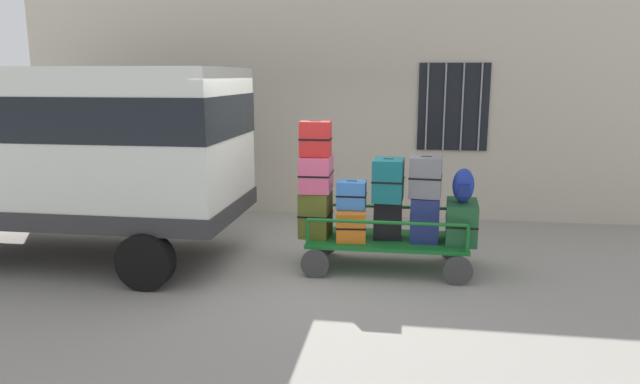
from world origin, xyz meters
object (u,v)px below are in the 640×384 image
Objects in this scene: suitcase_left_top at (316,139)px; suitcase_center_bottom at (387,219)px; suitcase_left_bottom at (316,214)px; suitcase_left_middle at (316,173)px; suitcase_center_middle at (388,180)px; suitcase_right_bottom at (461,221)px; luggage_cart at (387,244)px; backpack at (463,186)px; suitcase_midleft_middle at (352,195)px; van at (74,143)px; suitcase_midright_middle at (426,176)px; suitcase_midright_bottom at (424,219)px; suitcase_midleft_bottom at (351,223)px.

suitcase_left_top is 1.42m from suitcase_center_bottom.
suitcase_left_top is at bearing 90.00° from suitcase_left_bottom.
suitcase_left_middle is 1.31× the size of suitcase_left_top.
suitcase_center_middle is 0.76× the size of suitcase_right_bottom.
luggage_cart is 1.26m from backpack.
suitcase_left_middle is 0.55m from suitcase_midleft_middle.
van is at bearing -177.83° from suitcase_right_bottom.
suitcase_center_middle is at bearing 1.13° from suitcase_left_top.
suitcase_midright_middle reaches higher than backpack.
suitcase_left_bottom is 1.53m from suitcase_midright_middle.
van is 5.24m from backpack.
luggage_cart is 1.03m from suitcase_midright_middle.
suitcase_midright_bottom is at bearing -3.72° from suitcase_center_bottom.
suitcase_center_middle reaches higher than suitcase_right_bottom.
suitcase_midleft_bottom is 0.49m from suitcase_center_bottom.
suitcase_left_top is at bearing -177.22° from suitcase_midleft_middle.
suitcase_midright_bottom is at bearing -0.16° from suitcase_midleft_middle.
suitcase_midright_middle is at bearing 2.43° from van.
suitcase_right_bottom is at bearing 3.03° from suitcase_midright_bottom.
suitcase_left_bottom reaches higher than suitcase_right_bottom.
suitcase_center_bottom is 0.76m from suitcase_midright_middle.
van is 4.84m from suitcase_midright_bottom.
suitcase_left_middle is (-0.96, 0.04, 0.92)m from luggage_cart.
suitcase_center_bottom is (0.96, -0.01, -0.59)m from suitcase_left_middle.
van reaches higher than luggage_cart.
suitcase_midleft_middle is 1.44m from backpack.
suitcase_center_bottom reaches higher than luggage_cart.
suitcase_center_middle is at bearing -176.36° from suitcase_midright_middle.
backpack is (1.91, -0.02, -0.56)m from suitcase_left_top.
suitcase_left_bottom is 1.91m from suitcase_right_bottom.
suitcase_midright_middle is at bearing 1.97° from suitcase_left_top.
suitcase_center_middle reaches higher than suitcase_midleft_middle.
suitcase_midleft_middle is (0.48, 0.02, -0.73)m from suitcase_left_top.
suitcase_midleft_middle is at bearing -4.72° from suitcase_left_middle.
suitcase_center_middle is (0.00, -0.01, 0.87)m from luggage_cart.
backpack is (-0.00, -0.07, 0.49)m from suitcase_right_bottom.
suitcase_midright_middle is (0.48, 0.02, 0.92)m from luggage_cart.
van is at bearing -177.37° from suitcase_left_top.
suitcase_midright_bottom is 0.48m from suitcase_right_bottom.
suitcase_midright_bottom is 0.66m from backpack.
suitcase_midright_bottom reaches higher than luggage_cart.
van is at bearing -177.40° from suitcase_left_bottom.
suitcase_left_top is (-0.96, -0.03, 1.39)m from luggage_cart.
suitcase_left_bottom is 1.07m from suitcase_center_middle.
suitcase_center_middle is 0.95m from backpack.
suitcase_midright_bottom is at bearing -0.53° from luggage_cart.
suitcase_center_bottom is at bearing 7.75° from suitcase_midleft_bottom.
luggage_cart is 0.55m from suitcase_midleft_bottom.
luggage_cart is 3.35× the size of suitcase_midleft_bottom.
suitcase_center_middle reaches higher than luggage_cart.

